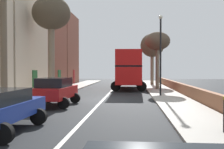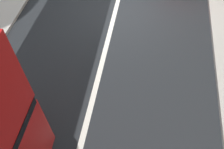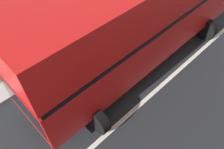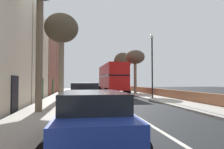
{
  "view_description": "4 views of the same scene",
  "coord_description": "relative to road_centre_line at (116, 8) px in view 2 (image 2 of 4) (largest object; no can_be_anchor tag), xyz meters",
  "views": [
    {
      "loc": [
        2.07,
        -19.04,
        2.18
      ],
      "look_at": [
        0.23,
        5.53,
        1.7
      ],
      "focal_mm": 43.09,
      "sensor_mm": 36.0,
      "label": 1
    },
    {
      "loc": [
        -1.18,
        7.7,
        6.06
      ],
      "look_at": [
        -0.63,
        4.54,
        1.76
      ],
      "focal_mm": 38.71,
      "sensor_mm": 36.0,
      "label": 2
    },
    {
      "loc": [
        -2.51,
        16.44,
        6.91
      ],
      "look_at": [
        1.27,
        12.79,
        0.86
      ],
      "focal_mm": 35.02,
      "sensor_mm": 36.0,
      "label": 3
    },
    {
      "loc": [
        -2.87,
        -15.53,
        1.77
      ],
      "look_at": [
        0.98,
        6.6,
        2.59
      ],
      "focal_mm": 30.31,
      "sensor_mm": 36.0,
      "label": 4
    }
  ],
  "objects": [
    {
      "name": "road_centre_line",
      "position": [
        0.0,
        0.0,
        0.0
      ],
      "size": [
        0.16,
        54.0,
        0.01
      ],
      "primitive_type": "cube",
      "color": "silver",
      "rests_on": "ground"
    },
    {
      "name": "ground_plane",
      "position": [
        0.0,
        0.0,
        -0.0
      ],
      "size": [
        84.0,
        84.0,
        0.0
      ],
      "primitive_type": "plane",
      "color": "black"
    }
  ]
}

